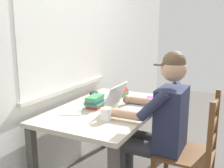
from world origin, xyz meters
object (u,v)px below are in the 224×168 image
seated_person (158,120)px  coffee_mug_white (106,114)px  computer_mouse (139,103)px  book_stack_main (95,102)px  landscape_photo_print (151,98)px  laptop (125,105)px  coffee_mug_dark (94,96)px  book_stack_side (120,92)px  desk (108,117)px  wooden_chair (192,153)px

seated_person → coffee_mug_white: bearing=128.9°
computer_mouse → book_stack_main: bearing=130.4°
landscape_photo_print → laptop: bearing=160.4°
coffee_mug_dark → seated_person: bearing=-104.6°
seated_person → coffee_mug_dark: bearing=75.4°
laptop → coffee_mug_dark: laptop is taller
book_stack_side → landscape_photo_print: 0.33m
landscape_photo_print → desk: bearing=140.9°
wooden_chair → book_stack_side: wooden_chair is taller
coffee_mug_white → book_stack_main: book_stack_main is taller
landscape_photo_print → wooden_chair: bearing=-147.9°
landscape_photo_print → computer_mouse: bearing=161.9°
laptop → coffee_mug_dark: size_ratio=2.77×
laptop → landscape_photo_print: laptop is taller
laptop → seated_person: bearing=-95.2°
seated_person → book_stack_side: bearing=49.9°
desk → wooden_chair: 0.78m
coffee_mug_white → book_stack_side: (0.74, 0.23, -0.01)m
book_stack_side → computer_mouse: bearing=-126.1°
computer_mouse → book_stack_main: (-0.27, 0.31, 0.04)m
wooden_chair → coffee_mug_white: (-0.27, 0.61, 0.30)m
desk → coffee_mug_dark: (0.14, 0.22, 0.14)m
laptop → landscape_photo_print: 0.50m
seated_person → book_stack_side: (0.47, 0.56, 0.07)m
coffee_mug_white → laptop: bearing=-5.9°
book_stack_main → wooden_chair: bearing=-89.3°
seated_person → landscape_photo_print: (0.52, 0.24, 0.03)m
coffee_mug_white → book_stack_side: size_ratio=0.57×
laptop → landscape_photo_print: (0.50, -0.06, -0.05)m
seated_person → computer_mouse: bearing=46.0°
laptop → coffee_mug_dark: 0.43m
desk → seated_person: seated_person is taller
coffee_mug_dark → landscape_photo_print: (0.34, -0.46, -0.04)m
book_stack_main → coffee_mug_dark: bearing=33.1°
coffee_mug_dark → book_stack_side: coffee_mug_dark is taller
wooden_chair → book_stack_main: (-0.01, 0.86, 0.30)m
coffee_mug_dark → coffee_mug_white: bearing=-140.5°
desk → book_stack_main: bearing=118.4°
wooden_chair → landscape_photo_print: 0.78m
landscape_photo_print → book_stack_side: bearing=87.0°
book_stack_side → landscape_photo_print: (0.05, -0.32, -0.04)m
coffee_mug_dark → wooden_chair: bearing=-100.5°
coffee_mug_dark → book_stack_main: size_ratio=0.56×
desk → coffee_mug_dark: coffee_mug_dark is taller
desk → landscape_photo_print: (0.48, -0.24, 0.09)m
coffee_mug_white → computer_mouse: bearing=-7.2°
desk → book_stack_side: size_ratio=6.23×
wooden_chair → laptop: 0.66m
computer_mouse → coffee_mug_dark: 0.44m
seated_person → laptop: bearing=84.8°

